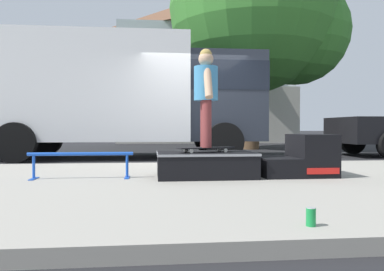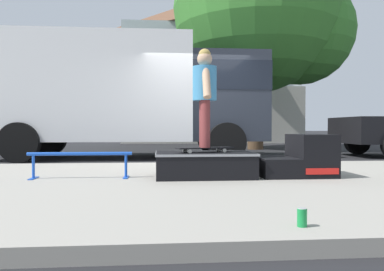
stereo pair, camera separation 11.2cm
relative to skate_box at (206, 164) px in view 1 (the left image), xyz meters
name	(u,v)px [view 1 (the left image)]	position (x,y,z in m)	size (l,w,h in m)	color
ground_plane	(202,166)	(0.29, 2.63, -0.30)	(140.00, 140.00, 0.00)	black
sidewalk_slab	(232,185)	(0.29, -0.37, -0.24)	(50.00, 5.00, 0.12)	gray
skate_box	(206,164)	(0.00, 0.00, 0.00)	(1.31, 0.83, 0.33)	black
kicker_ramp	(301,158)	(1.33, 0.00, 0.06)	(0.99, 0.74, 0.57)	black
grind_rail	(81,159)	(-1.65, 0.00, 0.07)	(1.35, 0.28, 0.34)	blue
skateboard	(206,148)	(0.00, -0.02, 0.21)	(0.80, 0.41, 0.07)	black
skater_kid	(206,89)	(0.00, -0.02, 1.00)	(0.32, 0.68, 1.32)	brown
soda_can	(311,217)	(0.36, -2.58, -0.12)	(0.07, 0.07, 0.13)	#198C3F
box_truck	(127,92)	(-1.36, 4.83, 1.40)	(6.91, 2.63, 3.05)	white
street_tree_main	(261,15)	(3.15, 8.15, 4.49)	(6.45, 5.86, 7.89)	brown
house_behind	(199,69)	(2.05, 17.10, 3.94)	(9.54, 8.22, 8.40)	silver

